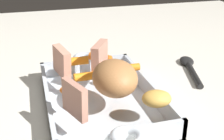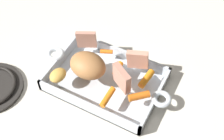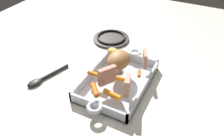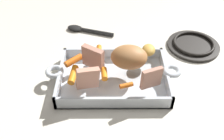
{
  "view_description": "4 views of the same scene",
  "coord_description": "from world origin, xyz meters",
  "px_view_note": "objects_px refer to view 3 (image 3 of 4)",
  "views": [
    {
      "loc": [
        -0.57,
        0.13,
        0.34
      ],
      "look_at": [
        0.0,
        -0.03,
        0.08
      ],
      "focal_mm": 46.51,
      "sensor_mm": 36.0,
      "label": 1
    },
    {
      "loc": [
        0.28,
        -0.5,
        0.82
      ],
      "look_at": [
        0.02,
        0.01,
        0.07
      ],
      "focal_mm": 49.11,
      "sensor_mm": 36.0,
      "label": 2
    },
    {
      "loc": [
        0.63,
        0.29,
        0.62
      ],
      "look_at": [
        0.01,
        -0.02,
        0.08
      ],
      "focal_mm": 35.0,
      "sensor_mm": 36.0,
      "label": 3
    },
    {
      "loc": [
        0.01,
        0.6,
        0.59
      ],
      "look_at": [
        0.0,
        0.02,
        0.07
      ],
      "focal_mm": 40.08,
      "sensor_mm": 36.0,
      "label": 4
    }
  ],
  "objects_px": {
    "baby_carrot_northeast": "(95,90)",
    "stove_burner_rear": "(111,38)",
    "pork_roast": "(119,60)",
    "roast_slice_thick": "(145,59)",
    "roasting_dish": "(118,81)",
    "baby_carrot_southwest": "(112,95)",
    "baby_carrot_short": "(95,74)",
    "serving_spoon": "(43,78)",
    "roast_slice_outer": "(127,85)",
    "baby_carrot_southeast": "(139,73)",
    "baby_carrot_center_right": "(122,79)",
    "roast_slice_thin": "(107,76)",
    "potato_near_roast": "(113,52)"
  },
  "relations": [
    {
      "from": "baby_carrot_northeast",
      "to": "stove_burner_rear",
      "type": "bearing_deg",
      "value": -160.66
    },
    {
      "from": "pork_roast",
      "to": "stove_burner_rear",
      "type": "relative_size",
      "value": 0.59
    },
    {
      "from": "roast_slice_thick",
      "to": "stove_burner_rear",
      "type": "height_order",
      "value": "roast_slice_thick"
    },
    {
      "from": "pork_roast",
      "to": "baby_carrot_northeast",
      "type": "xyz_separation_m",
      "value": [
        0.18,
        -0.01,
        -0.02
      ]
    },
    {
      "from": "roasting_dish",
      "to": "stove_burner_rear",
      "type": "bearing_deg",
      "value": -148.9
    },
    {
      "from": "baby_carrot_southwest",
      "to": "baby_carrot_short",
      "type": "height_order",
      "value": "baby_carrot_southwest"
    },
    {
      "from": "roast_slice_thick",
      "to": "serving_spoon",
      "type": "height_order",
      "value": "roast_slice_thick"
    },
    {
      "from": "pork_roast",
      "to": "roast_slice_outer",
      "type": "xyz_separation_m",
      "value": [
        0.13,
        0.09,
        -0.0
      ]
    },
    {
      "from": "baby_carrot_southeast",
      "to": "baby_carrot_southwest",
      "type": "bearing_deg",
      "value": -14.89
    },
    {
      "from": "baby_carrot_northeast",
      "to": "baby_carrot_short",
      "type": "bearing_deg",
      "value": -151.2
    },
    {
      "from": "baby_carrot_short",
      "to": "serving_spoon",
      "type": "height_order",
      "value": "baby_carrot_short"
    },
    {
      "from": "roast_slice_outer",
      "to": "baby_carrot_short",
      "type": "bearing_deg",
      "value": -99.63
    },
    {
      "from": "roasting_dish",
      "to": "pork_roast",
      "type": "bearing_deg",
      "value": -158.42
    },
    {
      "from": "roast_slice_outer",
      "to": "baby_carrot_southwest",
      "type": "bearing_deg",
      "value": -38.31
    },
    {
      "from": "baby_carrot_short",
      "to": "roast_slice_outer",
      "type": "bearing_deg",
      "value": 80.37
    },
    {
      "from": "baby_carrot_center_right",
      "to": "serving_spoon",
      "type": "height_order",
      "value": "baby_carrot_center_right"
    },
    {
      "from": "roasting_dish",
      "to": "roast_slice_thick",
      "type": "distance_m",
      "value": 0.15
    },
    {
      "from": "roasting_dish",
      "to": "baby_carrot_center_right",
      "type": "xyz_separation_m",
      "value": [
        0.03,
        0.03,
        0.05
      ]
    },
    {
      "from": "roast_slice_thick",
      "to": "baby_carrot_center_right",
      "type": "distance_m",
      "value": 0.15
    },
    {
      "from": "roasting_dish",
      "to": "baby_carrot_center_right",
      "type": "relative_size",
      "value": 9.2
    },
    {
      "from": "pork_roast",
      "to": "serving_spoon",
      "type": "xyz_separation_m",
      "value": [
        0.17,
        -0.28,
        -0.08
      ]
    },
    {
      "from": "roast_slice_thin",
      "to": "baby_carrot_northeast",
      "type": "distance_m",
      "value": 0.07
    },
    {
      "from": "baby_carrot_center_right",
      "to": "potato_near_roast",
      "type": "height_order",
      "value": "potato_near_roast"
    },
    {
      "from": "baby_carrot_southeast",
      "to": "potato_near_roast",
      "type": "distance_m",
      "value": 0.18
    },
    {
      "from": "baby_carrot_northeast",
      "to": "serving_spoon",
      "type": "height_order",
      "value": "baby_carrot_northeast"
    },
    {
      "from": "baby_carrot_southeast",
      "to": "stove_burner_rear",
      "type": "height_order",
      "value": "baby_carrot_southeast"
    },
    {
      "from": "serving_spoon",
      "to": "roast_slice_outer",
      "type": "bearing_deg",
      "value": 114.6
    },
    {
      "from": "pork_roast",
      "to": "roast_slice_outer",
      "type": "height_order",
      "value": "pork_roast"
    },
    {
      "from": "stove_burner_rear",
      "to": "serving_spoon",
      "type": "distance_m",
      "value": 0.45
    },
    {
      "from": "roast_slice_thin",
      "to": "potato_near_roast",
      "type": "xyz_separation_m",
      "value": [
        -0.19,
        -0.07,
        -0.02
      ]
    },
    {
      "from": "roast_slice_outer",
      "to": "roast_slice_thin",
      "type": "height_order",
      "value": "roast_slice_thin"
    },
    {
      "from": "roast_slice_thick",
      "to": "baby_carrot_short",
      "type": "bearing_deg",
      "value": -43.44
    },
    {
      "from": "baby_carrot_northeast",
      "to": "roast_slice_thin",
      "type": "bearing_deg",
      "value": 165.4
    },
    {
      "from": "serving_spoon",
      "to": "baby_carrot_southwest",
      "type": "bearing_deg",
      "value": 107.04
    },
    {
      "from": "baby_carrot_northeast",
      "to": "baby_carrot_center_right",
      "type": "distance_m",
      "value": 0.12
    },
    {
      "from": "baby_carrot_short",
      "to": "stove_burner_rear",
      "type": "relative_size",
      "value": 0.34
    },
    {
      "from": "pork_roast",
      "to": "serving_spoon",
      "type": "distance_m",
      "value": 0.34
    },
    {
      "from": "baby_carrot_southwest",
      "to": "serving_spoon",
      "type": "distance_m",
      "value": 0.34
    },
    {
      "from": "baby_carrot_northeast",
      "to": "potato_near_roast",
      "type": "distance_m",
      "value": 0.26
    },
    {
      "from": "baby_carrot_southeast",
      "to": "baby_carrot_center_right",
      "type": "bearing_deg",
      "value": -35.96
    },
    {
      "from": "baby_carrot_southeast",
      "to": "baby_carrot_short",
      "type": "distance_m",
      "value": 0.18
    },
    {
      "from": "baby_carrot_northeast",
      "to": "roast_slice_thick",
      "type": "bearing_deg",
      "value": 156.05
    },
    {
      "from": "stove_burner_rear",
      "to": "potato_near_roast",
      "type": "bearing_deg",
      "value": 29.02
    },
    {
      "from": "stove_burner_rear",
      "to": "roast_slice_thick",
      "type": "bearing_deg",
      "value": 52.26
    },
    {
      "from": "serving_spoon",
      "to": "baby_carrot_northeast",
      "type": "bearing_deg",
      "value": 105.49
    },
    {
      "from": "roasting_dish",
      "to": "baby_carrot_southeast",
      "type": "height_order",
      "value": "baby_carrot_southeast"
    },
    {
      "from": "baby_carrot_southwest",
      "to": "serving_spoon",
      "type": "relative_size",
      "value": 0.34
    },
    {
      "from": "pork_roast",
      "to": "stove_burner_rear",
      "type": "xyz_separation_m",
      "value": [
        -0.26,
        -0.17,
        -0.08
      ]
    },
    {
      "from": "roasting_dish",
      "to": "roast_slice_outer",
      "type": "xyz_separation_m",
      "value": [
        0.08,
        0.07,
        0.07
      ]
    },
    {
      "from": "potato_near_roast",
      "to": "stove_burner_rear",
      "type": "xyz_separation_m",
      "value": [
        -0.19,
        -0.11,
        -0.06
      ]
    }
  ]
}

